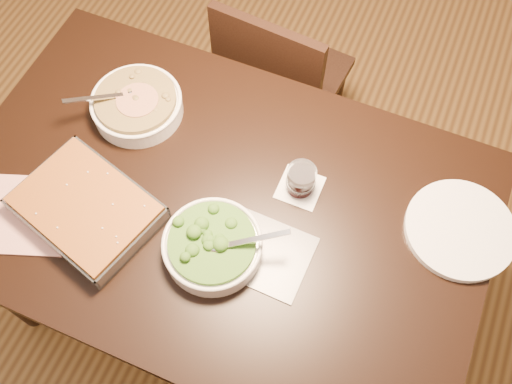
{
  "coord_description": "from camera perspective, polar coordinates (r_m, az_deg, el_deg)",
  "views": [
    {
      "loc": [
        0.35,
        -0.58,
        2.07
      ],
      "look_at": [
        0.09,
        0.04,
        0.8
      ],
      "focal_mm": 40.0,
      "sensor_mm": 36.0,
      "label": 1
    }
  ],
  "objects": [
    {
      "name": "broccoli_bowl",
      "position": [
        1.4,
        -4.36,
        -5.36
      ],
      "size": [
        0.26,
        0.25,
        0.09
      ],
      "color": "white",
      "rests_on": "table"
    },
    {
      "name": "dinner_plate",
      "position": [
        1.53,
        19.73,
        -3.54
      ],
      "size": [
        0.28,
        0.28,
        0.02
      ],
      "primitive_type": "cylinder",
      "color": "white",
      "rests_on": "table"
    },
    {
      "name": "ground",
      "position": [
        2.18,
        -2.7,
        -9.88
      ],
      "size": [
        4.0,
        4.0,
        0.0
      ],
      "primitive_type": "plane",
      "color": "#3F2912",
      "rests_on": "ground"
    },
    {
      "name": "stew_bowl",
      "position": [
        1.64,
        -11.83,
        8.58
      ],
      "size": [
        0.25,
        0.25,
        0.1
      ],
      "color": "white",
      "rests_on": "table"
    },
    {
      "name": "magazine_b",
      "position": [
        1.42,
        0.11,
        -5.87
      ],
      "size": [
        0.27,
        0.2,
        0.0
      ],
      "primitive_type": "cube",
      "rotation": [
        0.0,
        0.0,
        -0.03
      ],
      "color": "#282830",
      "rests_on": "table"
    },
    {
      "name": "coaster",
      "position": [
        1.51,
        4.4,
        0.44
      ],
      "size": [
        0.11,
        0.11,
        0.0
      ],
      "primitive_type": "cube",
      "color": "white",
      "rests_on": "table"
    },
    {
      "name": "wine_tumbler",
      "position": [
        1.47,
        4.52,
        1.29
      ],
      "size": [
        0.08,
        0.08,
        0.09
      ],
      "color": "black",
      "rests_on": "coaster"
    },
    {
      "name": "table",
      "position": [
        1.57,
        -3.69,
        -2.54
      ],
      "size": [
        1.4,
        0.9,
        0.75
      ],
      "color": "black",
      "rests_on": "ground"
    },
    {
      "name": "chair_far",
      "position": [
        2.07,
        2.23,
        11.07
      ],
      "size": [
        0.42,
        0.42,
        0.83
      ],
      "rotation": [
        0.0,
        0.0,
        3.05
      ],
      "color": "black",
      "rests_on": "ground"
    },
    {
      "name": "baking_dish",
      "position": [
        1.5,
        -16.59,
        -1.59
      ],
      "size": [
        0.4,
        0.34,
        0.06
      ],
      "rotation": [
        0.0,
        0.0,
        -0.28
      ],
      "color": "silver",
      "rests_on": "table"
    },
    {
      "name": "magazine_a",
      "position": [
        1.59,
        -22.94,
        -2.01
      ],
      "size": [
        0.36,
        0.31,
        0.01
      ],
      "primitive_type": "cube",
      "rotation": [
        0.0,
        0.0,
        0.35
      ],
      "color": "#AD3831",
      "rests_on": "table"
    }
  ]
}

